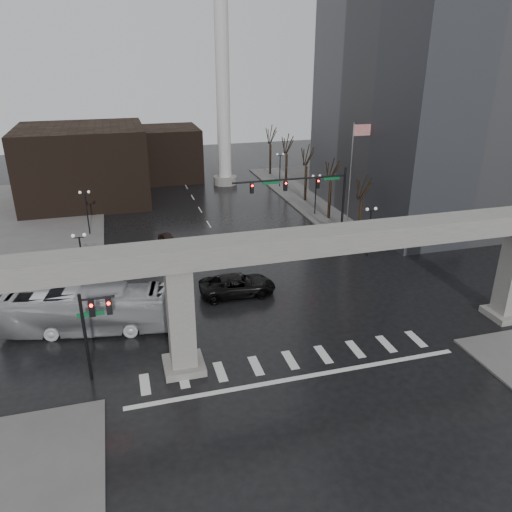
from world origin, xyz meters
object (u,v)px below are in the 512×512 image
at_px(pickup_truck, 237,285).
at_px(far_car, 168,241).
at_px(city_bus, 87,310).
at_px(signal_mast_arm, 310,191).

relative_size(pickup_truck, far_car, 1.72).
relative_size(city_bus, far_car, 3.27).
height_order(pickup_truck, far_car, pickup_truck).
relative_size(signal_mast_arm, city_bus, 1.00).
bearing_deg(far_car, city_bus, -126.26).
xyz_separation_m(city_bus, far_car, (7.62, 15.45, -1.06)).
xyz_separation_m(pickup_truck, city_bus, (-11.95, -2.62, 0.80)).
bearing_deg(pickup_truck, far_car, 20.14).
height_order(signal_mast_arm, pickup_truck, signal_mast_arm).
bearing_deg(city_bus, far_car, -15.15).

